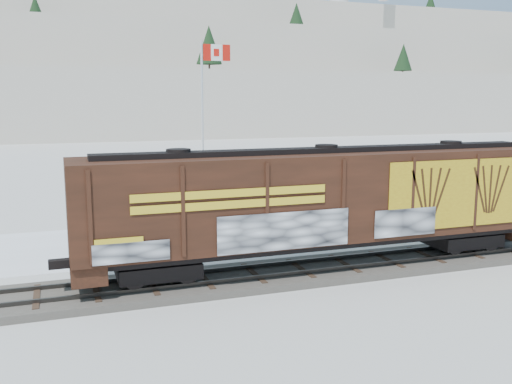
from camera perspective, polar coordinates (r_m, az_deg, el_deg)
name	(u,v)px	position (r m, az deg, el deg)	size (l,w,h in m)	color
ground	(254,280)	(22.71, -0.21, -8.81)	(500.00, 500.00, 0.00)	white
rail_track	(254,277)	(22.66, -0.21, -8.46)	(50.00, 3.40, 0.43)	#59544C
parking_strip	(206,237)	(29.62, -4.98, -4.48)	(40.00, 8.00, 0.03)	white
hillside	(80,70)	(160.49, -17.18, 11.58)	(360.00, 110.00, 93.00)	white
hopper_railcar	(325,199)	(23.11, 6.96, -0.73)	(19.81, 3.06, 4.73)	black
flagpole	(205,150)	(36.32, -5.15, 4.22)	(2.30, 0.90, 10.58)	silver
car_silver	(194,227)	(28.12, -6.22, -3.48)	(1.96, 4.87, 1.66)	silver
car_white	(191,232)	(27.45, -6.47, -4.00)	(1.56, 4.48, 1.48)	silver
car_dark	(235,227)	(28.47, -2.08, -3.52)	(1.98, 4.87, 1.41)	#202328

